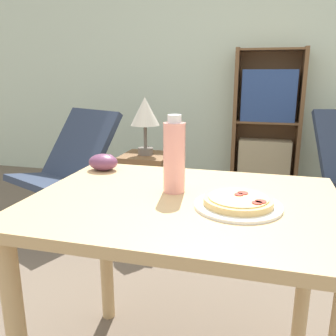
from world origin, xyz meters
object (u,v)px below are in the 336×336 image
(pizza_on_plate, at_px, (238,203))
(side_table, at_px, (146,192))
(grape_bunch, at_px, (103,162))
(lounge_chair_near, at_px, (66,187))
(bookshelf, at_px, (266,127))
(table_lamp, at_px, (145,114))
(drink_bottle, at_px, (174,156))

(pizza_on_plate, height_order, side_table, pizza_on_plate)
(grape_bunch, relative_size, side_table, 0.21)
(pizza_on_plate, bearing_deg, lounge_chair_near, 136.44)
(bookshelf, distance_m, side_table, 1.54)
(bookshelf, bearing_deg, side_table, -124.96)
(table_lamp, bearing_deg, drink_bottle, -67.41)
(grape_bunch, xyz_separation_m, lounge_chair_near, (-0.85, 1.07, -0.52))
(drink_bottle, distance_m, table_lamp, 1.41)
(table_lamp, bearing_deg, side_table, 0.00)
(pizza_on_plate, height_order, drink_bottle, drink_bottle)
(drink_bottle, bearing_deg, bookshelf, 82.78)
(pizza_on_plate, bearing_deg, drink_bottle, 156.71)
(lounge_chair_near, xyz_separation_m, side_table, (0.67, 0.03, 0.01))
(lounge_chair_near, bearing_deg, drink_bottle, -22.12)
(side_table, bearing_deg, table_lamp, 0.00)
(grape_bunch, relative_size, drink_bottle, 0.47)
(pizza_on_plate, relative_size, side_table, 0.46)
(grape_bunch, relative_size, bookshelf, 0.09)
(pizza_on_plate, xyz_separation_m, bookshelf, (0.09, 2.63, -0.14))
(drink_bottle, xyz_separation_m, side_table, (-0.54, 1.30, -0.60))
(pizza_on_plate, xyz_separation_m, grape_bunch, (-0.59, 0.30, 0.02))
(grape_bunch, bearing_deg, side_table, 99.36)
(pizza_on_plate, xyz_separation_m, table_lamp, (-0.77, 1.40, 0.10))
(bookshelf, bearing_deg, pizza_on_plate, -92.05)
(pizza_on_plate, xyz_separation_m, drink_bottle, (-0.23, 0.10, 0.11))
(grape_bunch, relative_size, lounge_chair_near, 0.13)
(bookshelf, relative_size, side_table, 2.40)
(table_lamp, bearing_deg, pizza_on_plate, -61.22)
(drink_bottle, distance_m, bookshelf, 2.56)
(pizza_on_plate, distance_m, table_lamp, 1.60)
(grape_bunch, relative_size, table_lamp, 0.30)
(pizza_on_plate, distance_m, grape_bunch, 0.66)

